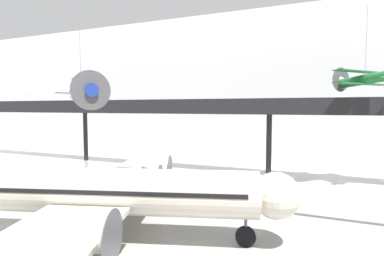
{
  "coord_description": "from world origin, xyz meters",
  "views": [
    {
      "loc": [
        5.36,
        -13.63,
        8.94
      ],
      "look_at": [
        -3.88,
        9.01,
        7.25
      ],
      "focal_mm": 28.0,
      "sensor_mm": 36.0,
      "label": 1
    }
  ],
  "objects": [
    {
      "name": "airliner_silver_main",
      "position": [
        -8.69,
        1.91,
        3.31
      ],
      "size": [
        27.68,
        32.15,
        9.16
      ],
      "rotation": [
        0.0,
        0.0,
        0.29
      ],
      "color": "beige",
      "rests_on": "ground"
    },
    {
      "name": "suspended_plane_green_biplane",
      "position": [
        10.28,
        23.28,
        11.95
      ],
      "size": [
        6.61,
        6.72,
        8.96
      ],
      "rotation": [
        0.0,
        0.0,
        2.42
      ],
      "color": "#1E6B33"
    },
    {
      "name": "suspended_plane_white_twin",
      "position": [
        -14.98,
        8.59,
        10.37
      ],
      "size": [
        7.96,
        8.66,
        10.95
      ],
      "rotation": [
        0.0,
        0.0,
        5.68
      ],
      "color": "silver"
    },
    {
      "name": "hangar_back_wall",
      "position": [
        0.0,
        36.45,
        12.27
      ],
      "size": [
        140.0,
        3.0,
        24.53
      ],
      "color": "white",
      "rests_on": "ground"
    },
    {
      "name": "mezzanine_walkway",
      "position": [
        0.0,
        25.07,
        8.39
      ],
      "size": [
        110.0,
        3.2,
        10.06
      ],
      "color": "black",
      "rests_on": "ground"
    }
  ]
}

